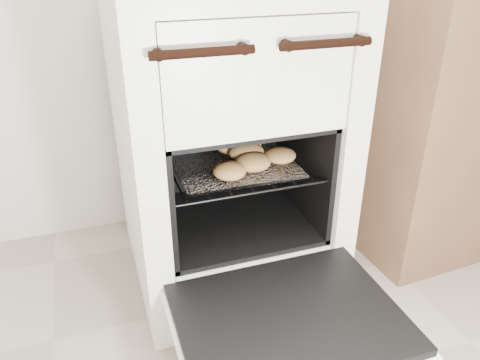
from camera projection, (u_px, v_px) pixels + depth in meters
name	position (u px, v px, depth m)	size (l,w,h in m)	color
stove	(224.00, 145.00, 1.28)	(0.54, 0.60, 0.83)	white
oven_door	(289.00, 320.00, 1.00)	(0.49, 0.38, 0.03)	black
oven_rack	(231.00, 162.00, 1.25)	(0.40, 0.38, 0.01)	black
foil_sheet	(233.00, 163.00, 1.23)	(0.31, 0.27, 0.01)	white
baked_rolls	(246.00, 153.00, 1.22)	(0.26, 0.26, 0.05)	tan
counter	(467.00, 98.00, 1.56)	(0.88, 0.59, 0.88)	brown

